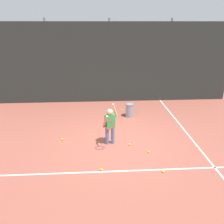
# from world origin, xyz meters

# --- Properties ---
(ground_plane) EXTENTS (20.00, 20.00, 0.00)m
(ground_plane) POSITION_xyz_m (0.00, 0.00, 0.00)
(ground_plane) COLOR #9E5142
(court_line_baseline) EXTENTS (9.00, 0.05, 0.00)m
(court_line_baseline) POSITION_xyz_m (0.00, -1.60, 0.00)
(court_line_baseline) COLOR white
(court_line_baseline) RESTS_ON ground
(court_line_sideline) EXTENTS (0.05, 9.00, 0.00)m
(court_line_sideline) POSITION_xyz_m (2.58, 1.00, 0.00)
(court_line_sideline) COLOR white
(court_line_sideline) RESTS_ON ground
(back_fence_windscreen) EXTENTS (11.73, 0.08, 3.75)m
(back_fence_windscreen) POSITION_xyz_m (0.00, 4.22, 1.87)
(back_fence_windscreen) COLOR #282D2B
(back_fence_windscreen) RESTS_ON ground
(fence_post_1) EXTENTS (0.09, 0.09, 3.90)m
(fence_post_1) POSITION_xyz_m (-2.86, 4.28, 1.95)
(fence_post_1) COLOR slate
(fence_post_1) RESTS_ON ground
(fence_post_2) EXTENTS (0.09, 0.09, 3.90)m
(fence_post_2) POSITION_xyz_m (0.00, 4.28, 1.95)
(fence_post_2) COLOR slate
(fence_post_2) RESTS_ON ground
(fence_post_3) EXTENTS (0.09, 0.09, 3.90)m
(fence_post_3) POSITION_xyz_m (2.86, 4.28, 1.95)
(fence_post_3) COLOR slate
(fence_post_3) RESTS_ON ground
(tennis_player) EXTENTS (0.51, 0.80, 1.35)m
(tennis_player) POSITION_xyz_m (-0.21, -0.11, 0.73)
(tennis_player) COLOR slate
(tennis_player) RESTS_ON ground
(ball_hopper) EXTENTS (0.38, 0.38, 0.56)m
(ball_hopper) POSITION_xyz_m (0.74, 2.15, 0.29)
(ball_hopper) COLOR gray
(ball_hopper) RESTS_ON ground
(tennis_ball_0) EXTENTS (0.07, 0.07, 0.07)m
(tennis_ball_0) POSITION_xyz_m (0.94, -0.74, 0.03)
(tennis_ball_0) COLOR #CCE033
(tennis_ball_0) RESTS_ON ground
(tennis_ball_1) EXTENTS (0.07, 0.07, 0.07)m
(tennis_ball_1) POSITION_xyz_m (-0.52, -1.53, 0.03)
(tennis_ball_1) COLOR #CCE033
(tennis_ball_1) RESTS_ON ground
(tennis_ball_2) EXTENTS (0.07, 0.07, 0.07)m
(tennis_ball_2) POSITION_xyz_m (-1.80, 0.24, 0.03)
(tennis_ball_2) COLOR #CCE033
(tennis_ball_2) RESTS_ON ground
(tennis_ball_3) EXTENTS (0.07, 0.07, 0.07)m
(tennis_ball_3) POSITION_xyz_m (0.44, 2.83, 0.03)
(tennis_ball_3) COLOR #CCE033
(tennis_ball_3) RESTS_ON ground
(tennis_ball_4) EXTENTS (0.07, 0.07, 0.07)m
(tennis_ball_4) POSITION_xyz_m (1.11, -1.72, 0.03)
(tennis_ball_4) COLOR #CCE033
(tennis_ball_4) RESTS_ON ground
(tennis_ball_5) EXTENTS (0.07, 0.07, 0.07)m
(tennis_ball_5) POSITION_xyz_m (0.41, -0.24, 0.03)
(tennis_ball_5) COLOR #CCE033
(tennis_ball_5) RESTS_ON ground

